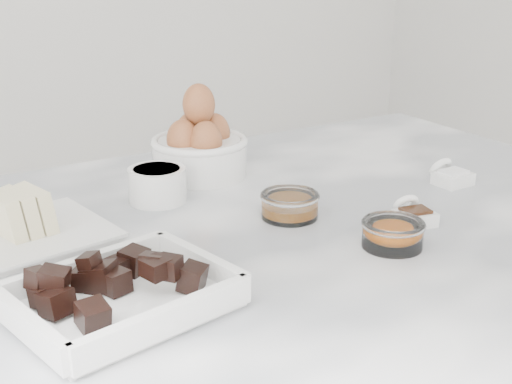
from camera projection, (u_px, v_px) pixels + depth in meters
marble_slab at (255, 246)px, 0.91m from camera, size 1.20×0.80×0.04m
chocolate_dish at (122, 290)px, 0.70m from camera, size 0.24×0.20×0.06m
butter_plate at (32, 224)px, 0.87m from camera, size 0.19×0.19×0.07m
sugar_ramekin at (157, 183)px, 1.00m from camera, size 0.08×0.08×0.05m
egg_bowl at (199, 146)px, 1.10m from camera, size 0.15×0.15×0.14m
honey_bowl at (290, 205)px, 0.94m from camera, size 0.08×0.08×0.03m
zest_bowl at (393, 233)px, 0.85m from camera, size 0.08×0.08×0.03m
vanilla_spoon at (413, 214)px, 0.93m from camera, size 0.06×0.07×0.04m
salt_spoon at (450, 175)px, 1.07m from camera, size 0.05×0.06×0.04m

